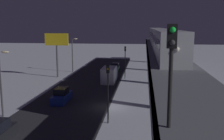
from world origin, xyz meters
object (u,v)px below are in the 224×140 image
subway_train (160,37)px  commercial_billboard (57,44)px  traffic_light_near (108,85)px  sedan_blue (62,96)px  traffic_light_mid (125,58)px  rail_signal (171,58)px  delivery_van (110,74)px  sedan_green (115,68)px

subway_train → commercial_billboard: bearing=1.5°
traffic_light_near → sedan_blue: bearing=-44.1°
subway_train → traffic_light_mid: (6.61, 0.20, -4.02)m
traffic_light_near → traffic_light_mid: (0.00, -24.55, 0.00)m
subway_train → traffic_light_mid: size_ratio=8.67×
sedan_blue → traffic_light_mid: size_ratio=0.72×
subway_train → traffic_light_near: size_ratio=8.67×
rail_signal → subway_train: bearing=-92.6°
rail_signal → delivery_van: 39.72m
rail_signal → traffic_light_near: (4.73, -16.69, -4.96)m
subway_train → traffic_light_near: bearing=75.0°
delivery_van → traffic_light_near: 21.89m
sedan_green → commercial_billboard: commercial_billboard is taller
sedan_blue → delivery_van: size_ratio=0.62×
rail_signal → traffic_light_near: rail_signal is taller
rail_signal → delivery_van: (7.43, -38.23, -7.81)m
delivery_van → commercial_billboard: (11.08, -2.67, 5.48)m
sedan_green → traffic_light_mid: (-2.90, 8.08, 3.41)m
sedan_blue → delivery_van: (-4.80, -14.28, 0.55)m
rail_signal → sedan_green: bearing=-81.2°
subway_train → delivery_van: size_ratio=7.50×
sedan_blue → delivery_van: delivery_van is taller
traffic_light_near → rail_signal: bearing=105.8°
commercial_billboard → sedan_blue: bearing=110.3°
rail_signal → traffic_light_mid: 41.81m
rail_signal → commercial_billboard: size_ratio=0.45×
subway_train → rail_signal: size_ratio=13.87×
traffic_light_near → commercial_billboard: commercial_billboard is taller
commercial_billboard → traffic_light_mid: bearing=-178.6°
rail_signal → sedan_green: rail_signal is taller
delivery_van → commercial_billboard: bearing=-13.6°
sedan_green → traffic_light_near: (-2.90, 32.63, 3.41)m
delivery_van → rail_signal: bearing=101.0°
rail_signal → traffic_light_mid: size_ratio=0.62×
delivery_van → commercial_billboard: commercial_billboard is taller
subway_train → sedan_blue: bearing=51.1°
sedan_green → sedan_blue: (4.60, 25.37, 0.01)m
subway_train → sedan_green: (9.51, -7.88, -7.43)m
traffic_light_mid → sedan_blue: bearing=66.5°
traffic_light_mid → commercial_billboard: (13.78, 0.34, 2.63)m
rail_signal → delivery_van: bearing=-79.0°
delivery_van → traffic_light_near: bearing=97.1°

